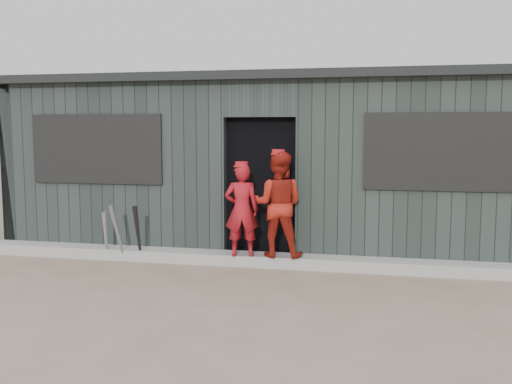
% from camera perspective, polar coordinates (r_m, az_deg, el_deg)
% --- Properties ---
extents(ground, '(80.00, 80.00, 0.00)m').
position_cam_1_polar(ground, '(6.10, -3.62, -11.21)').
color(ground, '#73604F').
rests_on(ground, ground).
extents(curb, '(8.00, 0.36, 0.15)m').
position_cam_1_polar(curb, '(7.79, 0.03, -6.76)').
color(curb, gray).
rests_on(curb, ground).
extents(bat_left, '(0.12, 0.21, 0.69)m').
position_cam_1_polar(bat_left, '(8.31, -14.79, -4.24)').
color(bat_left, gray).
rests_on(bat_left, ground).
extents(bat_mid, '(0.17, 0.30, 0.82)m').
position_cam_1_polar(bat_mid, '(8.11, -13.67, -4.01)').
color(bat_mid, gray).
rests_on(bat_mid, ground).
extents(bat_right, '(0.12, 0.35, 0.80)m').
position_cam_1_polar(bat_right, '(8.05, -11.72, -4.09)').
color(bat_right, black).
rests_on(bat_right, ground).
extents(player_red_left, '(0.50, 0.38, 1.24)m').
position_cam_1_polar(player_red_left, '(7.56, -1.44, -1.81)').
color(player_red_left, maroon).
rests_on(player_red_left, curb).
extents(player_red_right, '(0.68, 0.53, 1.40)m').
position_cam_1_polar(player_red_right, '(7.53, 2.23, -1.23)').
color(player_red_right, maroon).
rests_on(player_red_right, curb).
extents(player_grey_back, '(0.60, 0.42, 1.16)m').
position_cam_1_polar(player_grey_back, '(8.15, 4.48, -2.59)').
color(player_grey_back, '#A8A8A8').
rests_on(player_grey_back, ground).
extents(dugout, '(8.30, 3.30, 2.62)m').
position_cam_1_polar(dugout, '(9.26, 2.22, 2.89)').
color(dugout, black).
rests_on(dugout, ground).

